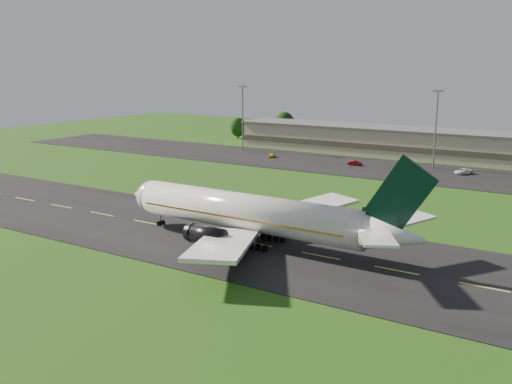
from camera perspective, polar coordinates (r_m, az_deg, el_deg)
The scene contains 10 objects.
ground at distance 86.77m, azimuth -0.09°, elevation -5.22°, with size 360.00×360.00×0.00m, color #214D13.
taxiway at distance 86.75m, azimuth -0.09°, elevation -5.19°, with size 220.00×30.00×0.10m, color black.
apron at distance 150.93m, azimuth 14.65°, elevation 2.05°, with size 260.00×30.00×0.10m, color black.
airliner at distance 85.76m, azimuth -0.42°, elevation -2.19°, with size 51.24×42.18×15.57m.
terminal at distance 171.79m, azimuth 19.23°, elevation 4.32°, with size 145.00×16.00×8.40m.
light_mast_west at distance 180.20m, azimuth -1.35°, elevation 8.17°, with size 2.40×1.20×20.35m.
light_mast_centre at distance 155.53m, azimuth 17.58°, elevation 6.90°, with size 2.40×1.20×20.35m.
service_vehicle_a at distance 167.80m, azimuth 1.61°, elevation 3.70°, with size 1.41×3.50×1.19m, color yellow.
service_vehicle_b at distance 156.10m, azimuth 9.88°, elevation 2.87°, with size 1.35×3.86×1.27m, color maroon.
service_vehicle_c at distance 150.51m, azimuth 20.02°, elevation 1.95°, with size 2.24×4.87×1.35m, color white.
Camera 1 is at (44.03, -69.93, 26.46)m, focal length 40.00 mm.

